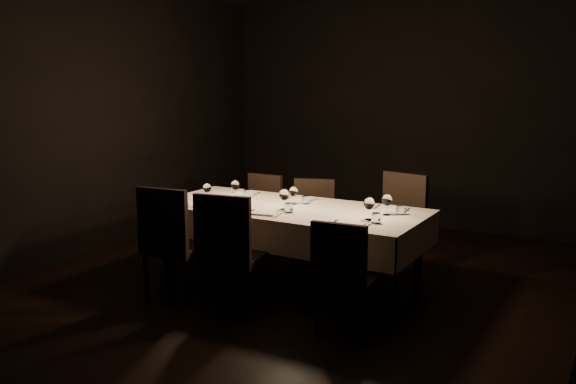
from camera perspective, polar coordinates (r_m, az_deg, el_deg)
The scene contains 14 objects.
room at distance 5.52m, azimuth 0.00°, elevation 6.13°, with size 5.01×6.01×3.01m.
dining_table at distance 5.63m, azimuth 0.00°, elevation -2.13°, with size 2.52×1.12×0.76m.
chair_near_left at distance 5.40m, azimuth -10.82°, elevation -4.31°, with size 0.53×0.53×1.02m.
place_setting_near_left at distance 5.89m, azimuth -8.10°, elevation -0.30°, with size 0.31×0.39×0.17m.
chair_near_center at distance 5.02m, azimuth -5.50°, elevation -5.28°, with size 0.56×0.56×1.02m.
place_setting_near_center at distance 5.40m, azimuth -0.83°, elevation -1.07°, with size 0.36×0.41×0.19m.
chair_near_right at distance 4.61m, azimuth 5.17°, elevation -7.47°, with size 0.46×0.46×0.89m.
place_setting_near_right at distance 5.04m, azimuth 7.23°, elevation -1.98°, with size 0.36×0.41×0.19m.
chair_far_left at distance 6.72m, azimuth -2.61°, elevation -1.77°, with size 0.43×0.43×0.89m.
place_setting_far_left at distance 6.14m, azimuth -4.40°, elevation 0.24°, with size 0.33×0.40×0.17m.
chair_far_center at distance 6.37m, azimuth 2.32°, elevation -2.43°, with size 0.54×0.54×0.89m.
place_setting_far_center at distance 5.79m, azimuth 1.04°, elevation -0.36°, with size 0.31×0.39×0.17m.
chair_far_right at distance 6.04m, azimuth 10.16°, elevation -2.73°, with size 0.59×0.59×1.02m.
place_setting_far_right at distance 5.41m, azimuth 9.66°, elevation -1.21°, with size 0.34×0.41×0.18m.
Camera 1 is at (2.75, -4.76, 1.91)m, focal length 38.00 mm.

